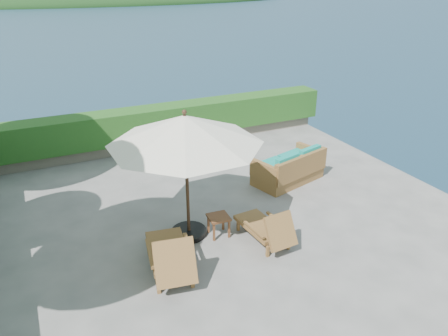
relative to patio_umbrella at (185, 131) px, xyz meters
name	(u,v)px	position (x,y,z in m)	size (l,w,h in m)	color
ground	(227,226)	(0.92, -0.05, -2.45)	(12.00, 12.00, 0.00)	gray
foundation	(227,280)	(0.92, -0.05, -4.00)	(12.00, 12.00, 3.00)	#595146
ocean	(227,325)	(0.92, -0.05, -5.45)	(600.00, 600.00, 0.00)	#152C42
offshore_island	(106,1)	(25.92, 139.95, -5.45)	(126.00, 57.60, 12.60)	black
planter_wall_far	(155,141)	(0.92, 5.55, -2.27)	(12.00, 0.60, 0.36)	slate
hedge_far	(154,122)	(0.92, 5.55, -1.60)	(12.40, 0.90, 1.00)	#123F14
patio_umbrella	(185,131)	(0.00, 0.00, 0.00)	(4.30, 4.30, 2.90)	black
lounge_left	(170,255)	(-0.81, -1.14, -2.02)	(1.03, 1.91, 1.05)	brown
lounge_right	(267,228)	(1.40, -1.01, -2.08)	(0.78, 1.60, 0.90)	brown
side_table	(219,220)	(0.59, -0.30, -2.06)	(0.48, 0.48, 0.48)	brown
wicker_loveseat	(290,169)	(3.51, 1.33, -2.07)	(2.21, 1.53, 0.99)	brown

